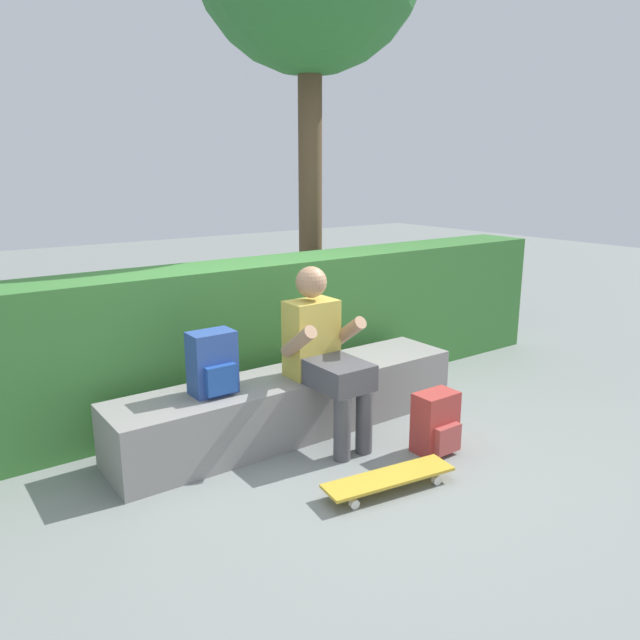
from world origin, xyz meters
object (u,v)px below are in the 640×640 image
Objects in this scene: bench_main at (293,403)px; skateboard_near_person at (389,478)px; person_skater at (324,351)px; backpack_on_ground at (436,423)px; backpack_on_bench at (213,364)px.

bench_main is 3.13× the size of skateboard_near_person.
person_skater is 2.93× the size of backpack_on_ground.
bench_main is at bearing 115.80° from person_skater.
skateboard_near_person is at bearing -161.27° from backpack_on_ground.
backpack_on_ground is at bearing -53.83° from bench_main.
person_skater is 1.43× the size of skateboard_near_person.
bench_main is 0.48m from person_skater.
backpack_on_bench is 1.00× the size of backpack_on_ground.
backpack_on_ground is (0.58, 0.20, 0.12)m from skateboard_near_person.
bench_main is at bearing 126.17° from backpack_on_ground.
person_skater is at bearing -64.20° from bench_main.
bench_main is 0.72m from backpack_on_bench.
backpack_on_bench is (-0.60, 0.99, 0.54)m from skateboard_near_person.
backpack_on_bench reaches higher than backpack_on_ground.
backpack_on_bench is at bearing 121.28° from skateboard_near_person.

